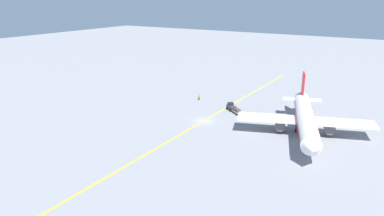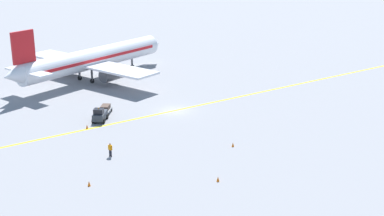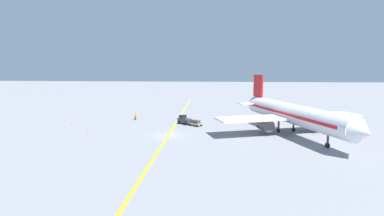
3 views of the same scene
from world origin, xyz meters
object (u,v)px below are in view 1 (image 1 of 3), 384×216
(baggage_tug_dark, at_px, (231,107))
(ground_crew_worker, at_px, (199,97))
(baggage_cart_trailing, at_px, (237,111))
(traffic_cone_mid_apron, at_px, (191,92))
(airplane_at_gate, at_px, (305,118))
(traffic_cone_near_nose, at_px, (230,106))
(traffic_cone_far_edge, at_px, (150,98))
(traffic_cone_by_wingtip, at_px, (154,108))

(baggage_tug_dark, distance_m, ground_crew_worker, 12.60)
(baggage_cart_trailing, distance_m, ground_crew_worker, 15.74)
(baggage_cart_trailing, xyz_separation_m, traffic_cone_mid_apron, (20.30, -11.04, -0.49))
(baggage_tug_dark, height_order, baggage_cart_trailing, baggage_tug_dark)
(airplane_at_gate, bearing_deg, traffic_cone_near_nose, -24.80)
(airplane_at_gate, relative_size, baggage_tug_dark, 10.48)
(airplane_at_gate, height_order, baggage_tug_dark, airplane_at_gate)
(airplane_at_gate, relative_size, traffic_cone_far_edge, 62.69)
(traffic_cone_by_wingtip, bearing_deg, traffic_cone_far_edge, -46.47)
(traffic_cone_by_wingtip, bearing_deg, airplane_at_gate, -176.94)
(traffic_cone_by_wingtip, bearing_deg, ground_crew_worker, -111.39)
(airplane_at_gate, distance_m, ground_crew_worker, 34.87)
(traffic_cone_far_edge, bearing_deg, baggage_tug_dark, -173.55)
(ground_crew_worker, distance_m, traffic_cone_far_edge, 13.85)
(ground_crew_worker, xyz_separation_m, traffic_cone_by_wingtip, (5.39, 13.77, -0.63))
(traffic_cone_by_wingtip, xyz_separation_m, traffic_cone_far_edge, (6.73, -7.08, 0.00))
(baggage_tug_dark, relative_size, traffic_cone_mid_apron, 5.98)
(traffic_cone_mid_apron, distance_m, traffic_cone_far_edge, 13.37)
(baggage_tug_dark, bearing_deg, airplane_at_gate, 159.48)
(ground_crew_worker, bearing_deg, baggage_cart_trailing, 157.68)
(baggage_cart_trailing, relative_size, traffic_cone_far_edge, 5.30)
(traffic_cone_mid_apron, bearing_deg, airplane_at_gate, 156.41)
(airplane_at_gate, height_order, baggage_cart_trailing, airplane_at_gate)
(airplane_at_gate, bearing_deg, traffic_cone_far_edge, -6.42)
(traffic_cone_mid_apron, height_order, traffic_cone_far_edge, same)
(traffic_cone_near_nose, height_order, traffic_cone_by_wingtip, same)
(baggage_cart_trailing, height_order, traffic_cone_near_nose, baggage_cart_trailing)
(baggage_tug_dark, relative_size, traffic_cone_by_wingtip, 5.98)
(airplane_at_gate, relative_size, traffic_cone_mid_apron, 62.69)
(baggage_tug_dark, height_order, traffic_cone_near_nose, baggage_tug_dark)
(airplane_at_gate, xyz_separation_m, traffic_cone_far_edge, (44.84, -5.05, -3.43))
(airplane_at_gate, height_order, traffic_cone_mid_apron, airplane_at_gate)
(traffic_cone_near_nose, distance_m, traffic_cone_by_wingtip, 19.94)
(baggage_tug_dark, bearing_deg, ground_crew_worker, -18.31)
(baggage_tug_dark, height_order, traffic_cone_mid_apron, baggage_tug_dark)
(traffic_cone_mid_apron, xyz_separation_m, traffic_cone_far_edge, (6.38, 11.75, 0.00))
(baggage_cart_trailing, bearing_deg, baggage_tug_dark, -37.81)
(baggage_tug_dark, relative_size, traffic_cone_near_nose, 5.98)
(ground_crew_worker, height_order, traffic_cone_by_wingtip, ground_crew_worker)
(traffic_cone_by_wingtip, relative_size, traffic_cone_far_edge, 1.00)
(traffic_cone_mid_apron, bearing_deg, traffic_cone_near_nose, 158.17)
(traffic_cone_near_nose, bearing_deg, traffic_cone_mid_apron, -21.83)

